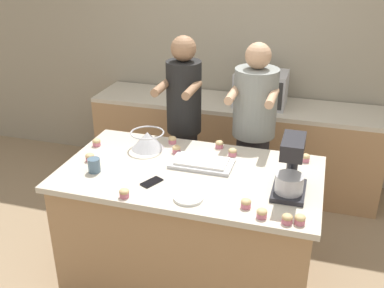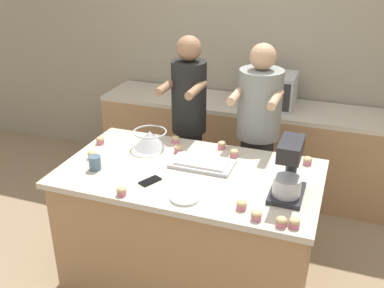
{
  "view_description": "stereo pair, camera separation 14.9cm",
  "coord_description": "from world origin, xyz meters",
  "px_view_note": "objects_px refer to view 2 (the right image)",
  "views": [
    {
      "loc": [
        0.78,
        -2.55,
        2.35
      ],
      "look_at": [
        0.0,
        0.05,
        1.09
      ],
      "focal_mm": 42.0,
      "sensor_mm": 36.0,
      "label": 1
    },
    {
      "loc": [
        0.92,
        -2.5,
        2.35
      ],
      "look_at": [
        0.0,
        0.05,
        1.09
      ],
      "focal_mm": 42.0,
      "sensor_mm": 36.0,
      "label": 2
    }
  ],
  "objects_px": {
    "stand_mixer": "(289,172)",
    "mixing_bowl": "(150,139)",
    "cupcake_5": "(92,155)",
    "cupcake_6": "(241,205)",
    "microwave_oven": "(269,90)",
    "cupcake_0": "(100,140)",
    "cupcake_3": "(234,153)",
    "baking_tray": "(202,163)",
    "cupcake_4": "(256,215)",
    "person_right": "(257,141)",
    "cupcake_9": "(175,139)",
    "drinking_glass": "(95,163)",
    "cupcake_1": "(121,191)",
    "cell_phone": "(150,181)",
    "cupcake_10": "(308,160)",
    "cupcake_8": "(222,145)",
    "small_plate": "(185,197)",
    "person_left": "(189,128)",
    "cupcake_11": "(178,149)",
    "cupcake_7": "(294,223)",
    "cupcake_2": "(281,222)"
  },
  "relations": [
    {
      "from": "cupcake_0",
      "to": "cupcake_11",
      "type": "height_order",
      "value": "same"
    },
    {
      "from": "cupcake_0",
      "to": "cupcake_7",
      "type": "distance_m",
      "value": 1.66
    },
    {
      "from": "cell_phone",
      "to": "cupcake_10",
      "type": "distance_m",
      "value": 1.1
    },
    {
      "from": "baking_tray",
      "to": "cupcake_2",
      "type": "relative_size",
      "value": 7.01
    },
    {
      "from": "cupcake_6",
      "to": "baking_tray",
      "type": "bearing_deg",
      "value": 131.49
    },
    {
      "from": "baking_tray",
      "to": "cupcake_4",
      "type": "bearing_deg",
      "value": -46.34
    },
    {
      "from": "cupcake_10",
      "to": "cupcake_0",
      "type": "bearing_deg",
      "value": -172.96
    },
    {
      "from": "person_right",
      "to": "cupcake_8",
      "type": "relative_size",
      "value": 26.83
    },
    {
      "from": "cell_phone",
      "to": "small_plate",
      "type": "height_order",
      "value": "small_plate"
    },
    {
      "from": "cupcake_9",
      "to": "cupcake_1",
      "type": "bearing_deg",
      "value": -91.7
    },
    {
      "from": "cupcake_2",
      "to": "cupcake_3",
      "type": "relative_size",
      "value": 1.0
    },
    {
      "from": "small_plate",
      "to": "cupcake_2",
      "type": "bearing_deg",
      "value": -8.06
    },
    {
      "from": "person_right",
      "to": "cupcake_8",
      "type": "height_order",
      "value": "person_right"
    },
    {
      "from": "person_left",
      "to": "cupcake_10",
      "type": "relative_size",
      "value": 27.09
    },
    {
      "from": "cupcake_9",
      "to": "cupcake_10",
      "type": "relative_size",
      "value": 1.0
    },
    {
      "from": "stand_mixer",
      "to": "person_left",
      "type": "bearing_deg",
      "value": 138.51
    },
    {
      "from": "cupcake_1",
      "to": "cupcake_11",
      "type": "xyz_separation_m",
      "value": [
        0.11,
        0.67,
        0.0
      ]
    },
    {
      "from": "person_right",
      "to": "cell_phone",
      "type": "height_order",
      "value": "person_right"
    },
    {
      "from": "mixing_bowl",
      "to": "cupcake_4",
      "type": "bearing_deg",
      "value": -34.87
    },
    {
      "from": "stand_mixer",
      "to": "cupcake_7",
      "type": "distance_m",
      "value": 0.35
    },
    {
      "from": "mixing_bowl",
      "to": "cupcake_1",
      "type": "bearing_deg",
      "value": -79.9
    },
    {
      "from": "person_right",
      "to": "cupcake_9",
      "type": "distance_m",
      "value": 0.67
    },
    {
      "from": "cupcake_7",
      "to": "baking_tray",
      "type": "bearing_deg",
      "value": 143.72
    },
    {
      "from": "cupcake_0",
      "to": "cupcake_8",
      "type": "height_order",
      "value": "same"
    },
    {
      "from": "cupcake_4",
      "to": "baking_tray",
      "type": "bearing_deg",
      "value": 133.66
    },
    {
      "from": "mixing_bowl",
      "to": "drinking_glass",
      "type": "xyz_separation_m",
      "value": [
        -0.21,
        -0.44,
        -0.02
      ]
    },
    {
      "from": "person_right",
      "to": "drinking_glass",
      "type": "distance_m",
      "value": 1.31
    },
    {
      "from": "stand_mixer",
      "to": "mixing_bowl",
      "type": "distance_m",
      "value": 1.13
    },
    {
      "from": "drinking_glass",
      "to": "person_right",
      "type": "bearing_deg",
      "value": 45.47
    },
    {
      "from": "microwave_oven",
      "to": "cupcake_6",
      "type": "xyz_separation_m",
      "value": [
        0.21,
        -1.84,
        -0.11
      ]
    },
    {
      "from": "cupcake_10",
      "to": "person_right",
      "type": "bearing_deg",
      "value": 139.39
    },
    {
      "from": "cupcake_11",
      "to": "stand_mixer",
      "type": "bearing_deg",
      "value": -21.83
    },
    {
      "from": "cupcake_8",
      "to": "cupcake_9",
      "type": "height_order",
      "value": "same"
    },
    {
      "from": "cupcake_2",
      "to": "cupcake_4",
      "type": "bearing_deg",
      "value": 174.53
    },
    {
      "from": "cupcake_10",
      "to": "person_left",
      "type": "bearing_deg",
      "value": 160.05
    },
    {
      "from": "small_plate",
      "to": "person_left",
      "type": "bearing_deg",
      "value": 109.06
    },
    {
      "from": "cell_phone",
      "to": "cupcake_0",
      "type": "relative_size",
      "value": 2.62
    },
    {
      "from": "cell_phone",
      "to": "mixing_bowl",
      "type": "bearing_deg",
      "value": 114.5
    },
    {
      "from": "person_right",
      "to": "cupcake_8",
      "type": "distance_m",
      "value": 0.39
    },
    {
      "from": "small_plate",
      "to": "cupcake_3",
      "type": "bearing_deg",
      "value": 78.76
    },
    {
      "from": "small_plate",
      "to": "cupcake_8",
      "type": "xyz_separation_m",
      "value": [
        0.01,
        0.76,
        0.02
      ]
    },
    {
      "from": "cupcake_0",
      "to": "mixing_bowl",
      "type": "bearing_deg",
      "value": 10.28
    },
    {
      "from": "person_right",
      "to": "cupcake_1",
      "type": "xyz_separation_m",
      "value": [
        -0.59,
        -1.17,
        0.08
      ]
    },
    {
      "from": "person_left",
      "to": "cupcake_0",
      "type": "height_order",
      "value": "person_left"
    },
    {
      "from": "cupcake_5",
      "to": "cupcake_6",
      "type": "bearing_deg",
      "value": -13.42
    },
    {
      "from": "person_left",
      "to": "cupcake_10",
      "type": "xyz_separation_m",
      "value": [
        1.01,
        -0.37,
        0.05
      ]
    },
    {
      "from": "microwave_oven",
      "to": "cupcake_0",
      "type": "distance_m",
      "value": 1.68
    },
    {
      "from": "cupcake_3",
      "to": "cupcake_5",
      "type": "bearing_deg",
      "value": -158.61
    },
    {
      "from": "cupcake_3",
      "to": "cupcake_4",
      "type": "relative_size",
      "value": 1.0
    },
    {
      "from": "baking_tray",
      "to": "cupcake_1",
      "type": "distance_m",
      "value": 0.64
    }
  ]
}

